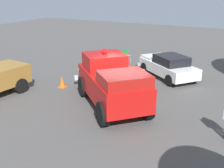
# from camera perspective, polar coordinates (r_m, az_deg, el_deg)

# --- Properties ---
(ground_plane) EXTENTS (60.00, 60.00, 0.00)m
(ground_plane) POSITION_cam_1_polar(r_m,az_deg,el_deg) (13.38, 1.89, -4.75)
(ground_plane) COLOR #514F4C
(vintage_fire_truck) EXTENTS (5.64, 5.84, 2.59)m
(vintage_fire_truck) POSITION_cam_1_polar(r_m,az_deg,el_deg) (13.26, -0.33, 0.58)
(vintage_fire_truck) COLOR black
(vintage_fire_truck) RESTS_ON ground
(classic_hot_rod) EXTENTS (4.16, 4.56, 1.46)m
(classic_hot_rod) POSITION_cam_1_polar(r_m,az_deg,el_deg) (17.91, 11.31, 3.69)
(classic_hot_rod) COLOR black
(classic_hot_rod) RESTS_ON ground
(lawn_chair_near_truck) EXTENTS (0.52, 0.53, 1.02)m
(lawn_chair_near_truck) POSITION_cam_1_polar(r_m,az_deg,el_deg) (15.12, 6.19, 0.44)
(lawn_chair_near_truck) COLOR #B7BABF
(lawn_chair_near_truck) RESTS_ON ground
(lawn_chair_by_car) EXTENTS (0.62, 0.62, 1.02)m
(lawn_chair_by_car) POSITION_cam_1_polar(r_m,az_deg,el_deg) (19.87, -0.46, 5.14)
(lawn_chair_by_car) COLOR #B7BABF
(lawn_chair_by_car) RESTS_ON ground
(lawn_chair_spare) EXTENTS (0.65, 0.65, 1.02)m
(lawn_chair_spare) POSITION_cam_1_polar(r_m,az_deg,el_deg) (20.84, 2.78, 5.79)
(lawn_chair_spare) COLOR #B7BABF
(lawn_chair_spare) RESTS_ON ground
(spectator_seated) EXTENTS (0.55, 0.41, 1.29)m
(spectator_seated) POSITION_cam_1_polar(r_m,az_deg,el_deg) (15.20, 6.41, 0.96)
(spectator_seated) COLOR #383842
(spectator_seated) RESTS_ON ground
(traffic_cone) EXTENTS (0.40, 0.40, 0.64)m
(traffic_cone) POSITION_cam_1_polar(r_m,az_deg,el_deg) (16.13, -10.15, 0.39)
(traffic_cone) COLOR orange
(traffic_cone) RESTS_ON ground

